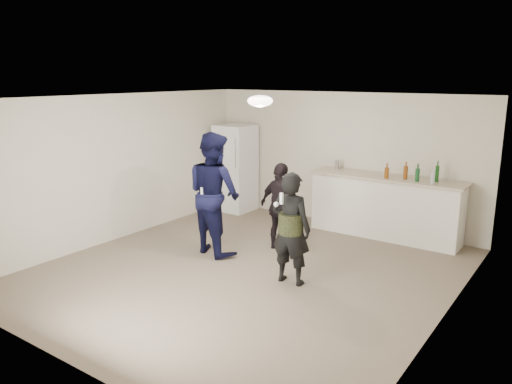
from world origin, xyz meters
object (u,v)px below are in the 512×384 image
Objects in this scene: man at (214,193)px; shaker at (337,165)px; counter at (385,208)px; fridge at (236,168)px; woman at (291,228)px; spectator at (281,207)px.

shaker is at bearing -97.28° from man.
counter is 3.27m from fridge.
man is at bearing -15.95° from woman.
woman is at bearing -96.71° from counter.
shaker is at bearing 5.02° from fridge.
spectator is at bearing -125.11° from counter.
counter is 1.21m from shaker.
man is 1.35× the size of spectator.
fridge reaches higher than spectator.
man is 1.25× the size of woman.
spectator is (2.10, -1.55, -0.18)m from fridge.
woman is (-0.32, -2.68, 0.26)m from counter.
counter is 15.29× the size of shaker.
fridge is at bearing -45.50° from woman.
woman is at bearing -178.27° from man.
woman is at bearing 138.53° from spectator.
fridge reaches higher than shaker.
woman is 1.34m from spectator.
fridge is at bearing -46.40° from man.
spectator is (-0.83, 1.05, -0.06)m from woman.
counter is 3.07m from man.
spectator is (0.81, 0.70, -0.25)m from man.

